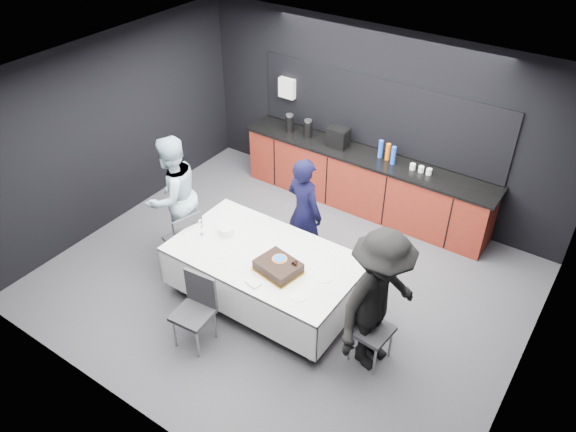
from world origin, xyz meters
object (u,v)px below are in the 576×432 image
(cake_assembly, at_px, (278,266))
(person_left, at_px, (173,196))
(person_right, at_px, (379,302))
(chair_near, at_px, (196,305))
(party_table, at_px, (265,263))
(plate_stack, at_px, (226,231))
(person_center, at_px, (304,212))
(champagne_flute, at_px, (201,224))
(chair_left, at_px, (185,237))
(chair_right, at_px, (366,322))

(cake_assembly, relative_size, person_left, 0.33)
(person_left, relative_size, person_right, 0.97)
(chair_near, bearing_deg, party_table, 73.24)
(plate_stack, relative_size, person_center, 0.12)
(plate_stack, relative_size, person_right, 0.11)
(cake_assembly, bearing_deg, chair_near, -127.12)
(plate_stack, bearing_deg, champagne_flute, -142.83)
(plate_stack, bearing_deg, chair_near, -70.54)
(chair_left, relative_size, chair_right, 1.00)
(chair_near, distance_m, person_center, 1.96)
(party_table, bearing_deg, person_right, -3.09)
(chair_right, bearing_deg, plate_stack, 176.43)
(cake_assembly, height_order, chair_left, cake_assembly)
(plate_stack, bearing_deg, chair_left, -168.29)
(cake_assembly, bearing_deg, chair_right, 4.02)
(person_center, bearing_deg, cake_assembly, 121.43)
(champagne_flute, bearing_deg, chair_left, 170.59)
(cake_assembly, relative_size, person_center, 0.37)
(champagne_flute, bearing_deg, chair_near, -53.26)
(party_table, xyz_separation_m, cake_assembly, (0.31, -0.16, 0.20))
(cake_assembly, height_order, plate_stack, cake_assembly)
(chair_left, xyz_separation_m, person_center, (1.20, 1.05, 0.27))
(plate_stack, bearing_deg, cake_assembly, -12.45)
(person_left, bearing_deg, champagne_flute, 72.61)
(party_table, relative_size, chair_near, 2.51)
(plate_stack, height_order, person_center, person_center)
(champagne_flute, distance_m, person_right, 2.47)
(party_table, bearing_deg, person_center, 93.71)
(person_right, bearing_deg, chair_left, 100.89)
(chair_right, bearing_deg, person_center, 145.13)
(chair_near, distance_m, person_right, 2.08)
(party_table, distance_m, cake_assembly, 0.41)
(cake_assembly, height_order, chair_right, cake_assembly)
(chair_right, bearing_deg, chair_left, 179.97)
(chair_left, distance_m, chair_right, 2.72)
(chair_right, height_order, chair_near, same)
(chair_left, height_order, person_center, person_center)
(chair_left, bearing_deg, person_right, -0.13)
(chair_near, relative_size, person_center, 0.57)
(chair_left, height_order, chair_right, same)
(person_right, bearing_deg, person_center, 68.04)
(plate_stack, xyz_separation_m, chair_near, (0.35, -1.00, -0.30))
(person_left, bearing_deg, person_center, 120.74)
(chair_left, xyz_separation_m, chair_right, (2.72, -0.00, 0.00))
(plate_stack, bearing_deg, person_right, -3.51)
(chair_right, bearing_deg, champagne_flute, -178.53)
(chair_right, bearing_deg, chair_near, -153.37)
(chair_right, relative_size, chair_near, 1.00)
(champagne_flute, height_order, chair_near, champagne_flute)
(party_table, xyz_separation_m, champagne_flute, (-0.89, -0.14, 0.30))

